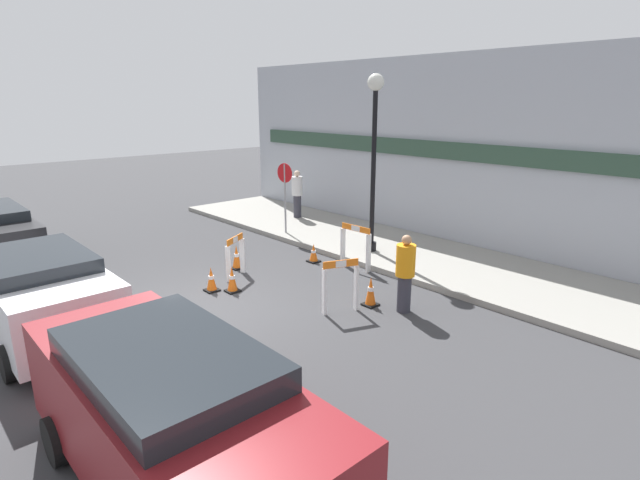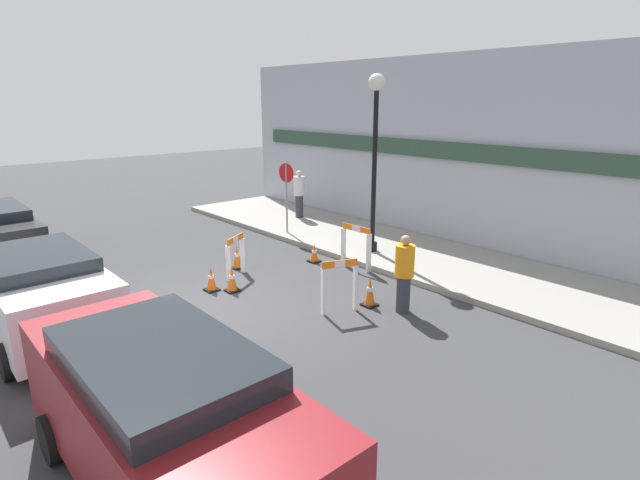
{
  "view_description": "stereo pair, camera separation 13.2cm",
  "coord_description": "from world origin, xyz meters",
  "px_view_note": "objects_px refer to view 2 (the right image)",
  "views": [
    {
      "loc": [
        8.74,
        -4.59,
        4.22
      ],
      "look_at": [
        0.28,
        3.09,
        1.0
      ],
      "focal_mm": 28.0,
      "sensor_mm": 36.0,
      "label": 1
    },
    {
      "loc": [
        8.83,
        -4.49,
        4.22
      ],
      "look_at": [
        0.28,
        3.09,
        1.0
      ],
      "focal_mm": 28.0,
      "sensor_mm": 36.0,
      "label": 2
    }
  ],
  "objects_px": {
    "person_worker": "(404,272)",
    "parked_car_2": "(164,412)",
    "stop_sign": "(286,186)",
    "streetlamp_post": "(375,140)",
    "parked_car_1": "(40,288)",
    "person_pedestrian": "(299,193)"
  },
  "relations": [
    {
      "from": "stop_sign",
      "to": "parked_car_1",
      "type": "xyz_separation_m",
      "value": [
        2.48,
        -7.6,
        -0.71
      ]
    },
    {
      "from": "stop_sign",
      "to": "parked_car_2",
      "type": "bearing_deg",
      "value": 126.22
    },
    {
      "from": "person_worker",
      "to": "parked_car_2",
      "type": "xyz_separation_m",
      "value": [
        1.43,
        -5.77,
        0.14
      ]
    },
    {
      "from": "streetlamp_post",
      "to": "stop_sign",
      "type": "xyz_separation_m",
      "value": [
        -3.16,
        -0.54,
        -1.59
      ]
    },
    {
      "from": "parked_car_1",
      "to": "stop_sign",
      "type": "bearing_deg",
      "value": 108.07
    },
    {
      "from": "stop_sign",
      "to": "parked_car_2",
      "type": "distance_m",
      "value": 10.8
    },
    {
      "from": "stop_sign",
      "to": "parked_car_2",
      "type": "height_order",
      "value": "stop_sign"
    },
    {
      "from": "person_pedestrian",
      "to": "parked_car_2",
      "type": "distance_m",
      "value": 12.93
    },
    {
      "from": "parked_car_2",
      "to": "person_worker",
      "type": "bearing_deg",
      "value": 103.91
    },
    {
      "from": "parked_car_2",
      "to": "streetlamp_post",
      "type": "bearing_deg",
      "value": 118.81
    },
    {
      "from": "stop_sign",
      "to": "person_worker",
      "type": "bearing_deg",
      "value": 154.65
    },
    {
      "from": "person_pedestrian",
      "to": "person_worker",
      "type": "bearing_deg",
      "value": -176.83
    },
    {
      "from": "parked_car_1",
      "to": "parked_car_2",
      "type": "xyz_separation_m",
      "value": [
        5.16,
        0.0,
        0.09
      ]
    },
    {
      "from": "streetlamp_post",
      "to": "parked_car_1",
      "type": "relative_size",
      "value": 1.13
    },
    {
      "from": "streetlamp_post",
      "to": "person_pedestrian",
      "type": "relative_size",
      "value": 2.81
    },
    {
      "from": "streetlamp_post",
      "to": "person_pedestrian",
      "type": "distance_m",
      "value": 5.17
    },
    {
      "from": "person_worker",
      "to": "parked_car_1",
      "type": "xyz_separation_m",
      "value": [
        -3.73,
        -5.77,
        0.05
      ]
    },
    {
      "from": "stop_sign",
      "to": "parked_car_1",
      "type": "bearing_deg",
      "value": 99.15
    },
    {
      "from": "streetlamp_post",
      "to": "person_pedestrian",
      "type": "height_order",
      "value": "streetlamp_post"
    },
    {
      "from": "streetlamp_post",
      "to": "person_pedestrian",
      "type": "bearing_deg",
      "value": 166.4
    },
    {
      "from": "person_pedestrian",
      "to": "stop_sign",
      "type": "bearing_deg",
      "value": 158.08
    },
    {
      "from": "stop_sign",
      "to": "person_pedestrian",
      "type": "distance_m",
      "value": 2.24
    }
  ]
}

